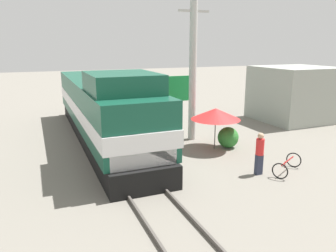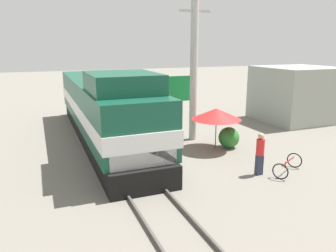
# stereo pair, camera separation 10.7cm
# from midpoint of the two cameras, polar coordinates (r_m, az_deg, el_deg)

# --- Properties ---
(ground_plane) EXTENTS (120.00, 120.00, 0.00)m
(ground_plane) POSITION_cam_midpoint_polar(r_m,az_deg,el_deg) (14.21, -6.28, -8.28)
(ground_plane) COLOR slate
(rail_near) EXTENTS (0.08, 34.59, 0.15)m
(rail_near) POSITION_cam_midpoint_polar(r_m,az_deg,el_deg) (14.02, -9.14, -8.35)
(rail_near) COLOR #4C4742
(rail_near) RESTS_ON ground_plane
(rail_far) EXTENTS (0.08, 34.59, 0.15)m
(rail_far) POSITION_cam_midpoint_polar(r_m,az_deg,el_deg) (14.37, -3.51, -7.63)
(rail_far) COLOR #4C4742
(rail_far) RESTS_ON ground_plane
(locomotive) EXTENTS (3.05, 16.08, 4.21)m
(locomotive) POSITION_cam_midpoint_polar(r_m,az_deg,el_deg) (18.68, -10.86, 2.81)
(locomotive) COLOR black
(locomotive) RESTS_ON ground_plane
(utility_pole) EXTENTS (1.80, 0.42, 8.08)m
(utility_pole) POSITION_cam_midpoint_polar(r_m,az_deg,el_deg) (18.48, 4.68, 10.00)
(utility_pole) COLOR #B2B2AD
(utility_pole) RESTS_ON ground_plane
(vendor_umbrella) EXTENTS (2.57, 2.57, 2.18)m
(vendor_umbrella) POSITION_cam_midpoint_polar(r_m,az_deg,el_deg) (17.11, 8.61, 2.10)
(vendor_umbrella) COLOR #4C4C4C
(vendor_umbrella) RESTS_ON ground_plane
(billboard_sign) EXTENTS (2.19, 0.12, 3.57)m
(billboard_sign) POSITION_cam_midpoint_polar(r_m,az_deg,el_deg) (19.61, 1.65, 5.98)
(billboard_sign) COLOR #595959
(billboard_sign) RESTS_ON ground_plane
(shrub_cluster) EXTENTS (1.11, 1.11, 1.11)m
(shrub_cluster) POSITION_cam_midpoint_polar(r_m,az_deg,el_deg) (17.74, 10.73, -1.98)
(shrub_cluster) COLOR #2D722D
(shrub_cluster) RESTS_ON ground_plane
(person_bystander) EXTENTS (0.34, 0.34, 1.82)m
(person_bystander) POSITION_cam_midpoint_polar(r_m,az_deg,el_deg) (14.25, 15.94, -4.40)
(person_bystander) COLOR #2D3347
(person_bystander) RESTS_ON ground_plane
(bicycle) EXTENTS (1.86, 1.44, 0.68)m
(bicycle) POSITION_cam_midpoint_polar(r_m,az_deg,el_deg) (15.00, 20.31, -6.45)
(bicycle) COLOR black
(bicycle) RESTS_ON ground_plane
(building_block_distant) EXTENTS (5.13, 4.87, 3.84)m
(building_block_distant) POSITION_cam_midpoint_polar(r_m,az_deg,el_deg) (25.46, 21.59, 5.23)
(building_block_distant) COLOR #999E93
(building_block_distant) RESTS_ON ground_plane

